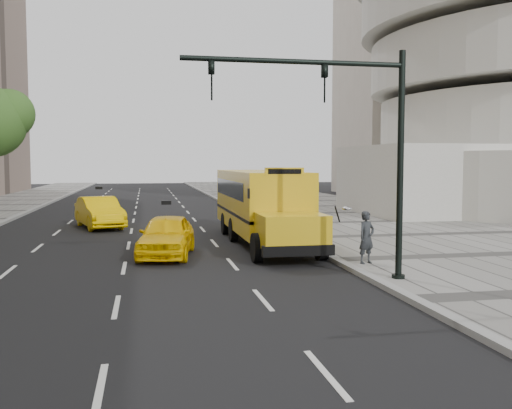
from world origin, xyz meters
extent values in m
plane|color=black|center=(0.00, 0.00, 0.00)|extent=(140.00, 140.00, 0.00)
cube|color=gray|center=(12.00, 0.00, 0.07)|extent=(12.00, 140.00, 0.15)
cube|color=gray|center=(6.00, 0.00, 0.07)|extent=(0.30, 140.00, 0.15)
cube|color=beige|center=(28.00, 34.00, 17.50)|extent=(14.00, 12.00, 35.00)
cube|color=silver|center=(17.00, 10.00, 2.20)|extent=(8.00, 10.00, 4.40)
sphere|color=#315A1E|center=(-9.31, 18.10, 6.68)|extent=(3.34, 3.34, 3.34)
cube|color=gold|center=(4.50, 0.39, 1.77)|extent=(2.50, 9.00, 2.45)
cube|color=gold|center=(4.50, -5.11, 1.10)|extent=(2.20, 2.00, 1.10)
cube|color=black|center=(4.50, -5.99, 0.55)|extent=(2.38, 0.25, 0.35)
cube|color=black|center=(4.50, 0.39, 1.25)|extent=(2.52, 9.00, 0.12)
cube|color=black|center=(4.50, -4.05, 2.25)|extent=(2.05, 0.10, 0.90)
cube|color=black|center=(4.50, 0.89, 2.25)|extent=(2.52, 7.50, 0.70)
cube|color=gold|center=(4.50, -4.06, 3.05)|extent=(1.40, 0.12, 0.28)
ellipsoid|color=silver|center=(6.02, -6.51, 1.90)|extent=(0.32, 0.32, 0.14)
cylinder|color=black|center=(5.78, -6.29, 1.70)|extent=(0.36, 0.47, 0.58)
cylinder|color=black|center=(3.37, -4.81, 0.50)|extent=(0.30, 1.00, 1.00)
cylinder|color=black|center=(5.63, -4.81, 0.50)|extent=(0.30, 1.00, 1.00)
cylinder|color=black|center=(3.37, 0.39, 0.50)|extent=(0.30, 1.00, 1.00)
cylinder|color=black|center=(5.63, 0.39, 0.50)|extent=(0.30, 1.00, 1.00)
cylinder|color=black|center=(3.37, 2.89, 0.50)|extent=(0.30, 1.00, 1.00)
cylinder|color=black|center=(5.63, 2.89, 0.50)|extent=(0.30, 1.00, 1.00)
imported|color=#FFC901|center=(0.43, -2.92, 0.75)|extent=(2.48, 4.63, 1.50)
imported|color=#FFC901|center=(-2.64, 6.74, 0.80)|extent=(3.00, 5.12, 1.59)
imported|color=#272A2D|center=(6.61, -6.49, 0.99)|extent=(0.72, 0.61, 1.68)
cylinder|color=black|center=(6.60, -8.86, 3.20)|extent=(0.18, 0.18, 6.40)
cylinder|color=black|center=(6.60, -8.86, 0.12)|extent=(0.36, 0.36, 0.25)
cylinder|color=black|center=(3.60, -8.86, 6.00)|extent=(6.00, 0.14, 0.14)
imported|color=black|center=(4.40, -8.86, 5.45)|extent=(0.16, 0.20, 1.00)
imported|color=black|center=(1.40, -8.86, 5.45)|extent=(0.16, 0.20, 1.00)
camera|label=1|loc=(-0.29, -23.50, 3.38)|focal=40.00mm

